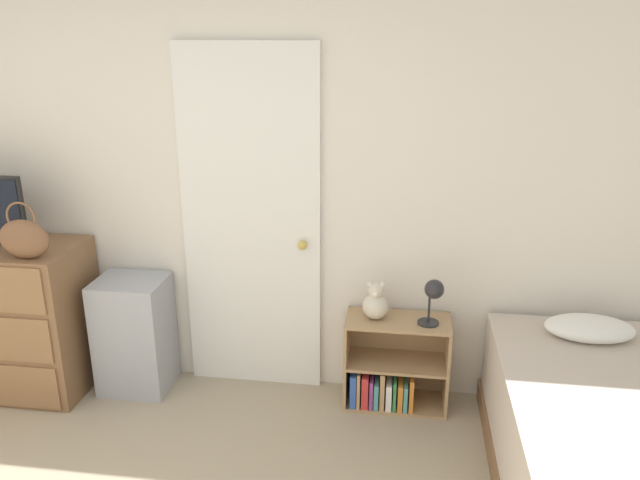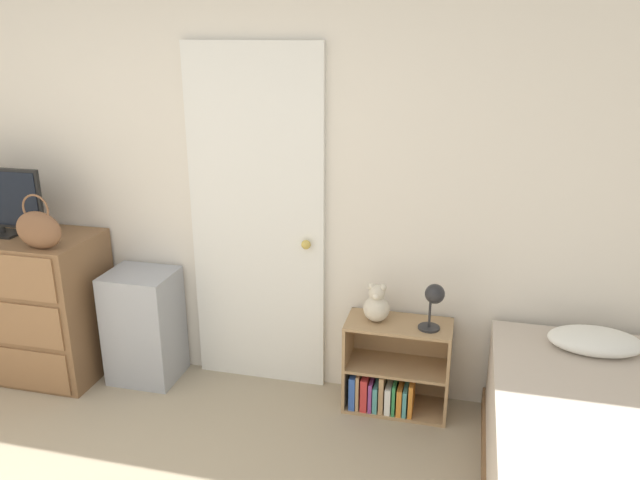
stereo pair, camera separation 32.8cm
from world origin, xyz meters
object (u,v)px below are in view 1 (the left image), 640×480
Objects in this scene: storage_bin at (135,334)px; desk_lamp at (433,294)px; bookshelf at (390,371)px; handbag at (24,238)px; bed at (618,460)px; teddy_bear at (376,303)px.

storage_bin is 2.61× the size of desk_lamp.
desk_lamp is at bearing -0.34° from storage_bin.
bookshelf is 2.20× the size of desk_lamp.
desk_lamp is at bearing 6.55° from handbag.
teddy_bear is at bearing 146.22° from bed.
desk_lamp is 1.20m from bed.
bookshelf is 1.31m from bed.
handbag is 1.19× the size of desk_lamp.
handbag is 2.22m from bookshelf.
teddy_bear reaches higher than bookshelf.
handbag is 2.00m from teddy_bear.
desk_lamp is at bearing 138.76° from bed.
handbag is 0.87m from storage_bin.
desk_lamp is at bearing -11.03° from bookshelf.
desk_lamp reaches higher than bed.
bed is at bearing -33.78° from teddy_bear.
bookshelf is 0.33× the size of bed.
teddy_bear is at bearing -179.52° from bookshelf.
desk_lamp is (2.26, 0.26, -0.31)m from handbag.
teddy_bear is 0.12× the size of bed.
teddy_bear is 0.83× the size of desk_lamp.
bookshelf is 2.64× the size of teddy_bear.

